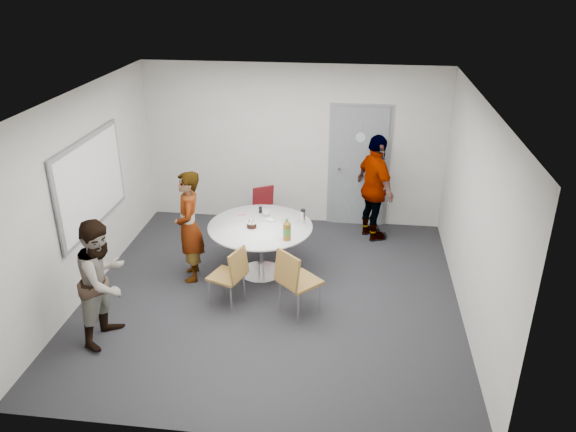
# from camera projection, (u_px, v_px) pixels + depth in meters

# --- Properties ---
(floor) EXTENTS (5.00, 5.00, 0.00)m
(floor) POSITION_uv_depth(u_px,v_px,m) (272.00, 295.00, 7.65)
(floor) COLOR black
(floor) RESTS_ON ground
(ceiling) EXTENTS (5.00, 5.00, 0.00)m
(ceiling) POSITION_uv_depth(u_px,v_px,m) (269.00, 99.00, 6.53)
(ceiling) COLOR silver
(ceiling) RESTS_ON wall_back
(wall_back) EXTENTS (5.00, 0.00, 5.00)m
(wall_back) POSITION_uv_depth(u_px,v_px,m) (293.00, 145.00, 9.34)
(wall_back) COLOR silver
(wall_back) RESTS_ON floor
(wall_left) EXTENTS (0.00, 5.00, 5.00)m
(wall_left) POSITION_uv_depth(u_px,v_px,m) (83.00, 195.00, 7.38)
(wall_left) COLOR silver
(wall_left) RESTS_ON floor
(wall_right) EXTENTS (0.00, 5.00, 5.00)m
(wall_right) POSITION_uv_depth(u_px,v_px,m) (474.00, 215.00, 6.80)
(wall_right) COLOR silver
(wall_right) RESTS_ON floor
(wall_front) EXTENTS (5.00, 0.00, 5.00)m
(wall_front) POSITION_uv_depth(u_px,v_px,m) (226.00, 320.00, 4.84)
(wall_front) COLOR silver
(wall_front) RESTS_ON floor
(door) EXTENTS (1.02, 0.17, 2.12)m
(door) POSITION_uv_depth(u_px,v_px,m) (359.00, 167.00, 9.34)
(door) COLOR slate
(door) RESTS_ON wall_back
(whiteboard) EXTENTS (0.04, 1.90, 1.25)m
(whiteboard) POSITION_uv_depth(u_px,v_px,m) (91.00, 183.00, 7.51)
(whiteboard) COLOR gray
(whiteboard) RESTS_ON wall_left
(table) EXTENTS (1.47, 1.47, 1.08)m
(table) POSITION_uv_depth(u_px,v_px,m) (262.00, 233.00, 7.92)
(table) COLOR white
(table) RESTS_ON floor
(chair_near_left) EXTENTS (0.54, 0.52, 0.84)m
(chair_near_left) POSITION_uv_depth(u_px,v_px,m) (232.00, 272.00, 7.21)
(chair_near_left) COLOR brown
(chair_near_left) RESTS_ON floor
(chair_near_right) EXTENTS (0.64, 0.65, 0.93)m
(chair_near_right) POSITION_uv_depth(u_px,v_px,m) (294.00, 277.00, 6.99)
(chair_near_right) COLOR brown
(chair_near_right) RESTS_ON floor
(chair_far) EXTENTS (0.52, 0.54, 0.79)m
(chair_far) POSITION_uv_depth(u_px,v_px,m) (265.00, 206.00, 9.24)
(chair_far) COLOR maroon
(chair_far) RESTS_ON floor
(person_main) EXTENTS (0.53, 0.67, 1.60)m
(person_main) POSITION_uv_depth(u_px,v_px,m) (189.00, 227.00, 7.77)
(person_main) COLOR #A5C6EA
(person_main) RESTS_ON floor
(person_left) EXTENTS (0.71, 0.84, 1.55)m
(person_left) POSITION_uv_depth(u_px,v_px,m) (103.00, 281.00, 6.52)
(person_left) COLOR white
(person_left) RESTS_ON floor
(person_right) EXTENTS (0.86, 1.10, 1.74)m
(person_right) POSITION_uv_depth(u_px,v_px,m) (375.00, 188.00, 8.89)
(person_right) COLOR black
(person_right) RESTS_ON floor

